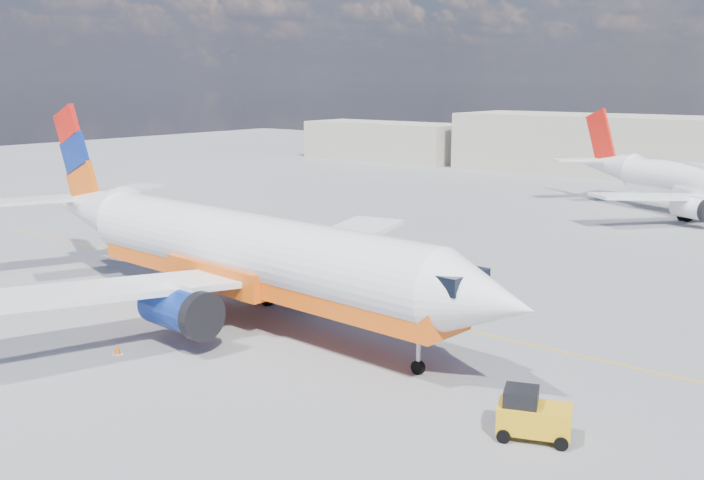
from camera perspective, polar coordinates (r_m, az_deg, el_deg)
The scene contains 6 objects.
ground at distance 45.08m, azimuth -5.36°, elevation -4.89°, with size 240.00×240.00×0.00m, color slate.
taxi_line at distance 47.20m, azimuth -2.84°, elevation -4.09°, with size 70.00×0.15×0.01m, color gold.
terminal_annex at distance 127.90m, azimuth 2.38°, elevation 7.20°, with size 26.00×10.00×6.00m, color #A7A090.
main_jet at distance 42.44m, azimuth -8.36°, elevation -0.76°, with size 37.25×29.40×11.29m.
gse_tug at distance 29.67m, azimuth 12.95°, elevation -12.31°, with size 2.93×2.40×1.85m.
traffic_cone at distance 38.97m, azimuth -16.70°, elevation -7.63°, with size 0.37×0.37×0.51m.
Camera 1 is at (30.03, -31.12, 12.75)m, focal length 40.00 mm.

